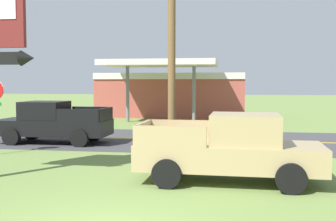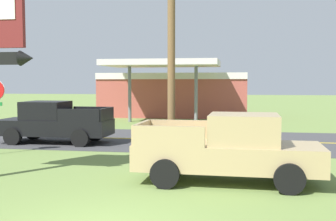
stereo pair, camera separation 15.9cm
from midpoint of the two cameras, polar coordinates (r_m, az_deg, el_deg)
The scene contains 6 objects.
road_asphalt at distance 20.69m, azimuth 2.54°, elevation -4.03°, with size 140.00×8.00×0.02m, color #3D3D3F.
road_centre_line at distance 20.69m, azimuth 2.54°, elevation -4.00°, with size 126.00×0.20×0.01m, color gold.
utility_pole at distance 14.47m, azimuth 0.78°, elevation 11.40°, with size 1.68×0.26×8.95m.
gas_station at distance 35.32m, azimuth 1.01°, elevation 2.38°, with size 12.00×11.50×4.40m.
pickup_tan_parked_on_lawn at distance 12.02m, azimuth 8.79°, elevation -5.21°, with size 5.24×2.32×1.96m.
pickup_black_on_road at distance 20.28m, azimuth -15.07°, elevation -1.61°, with size 5.20×2.24×1.96m.
Camera 2 is at (2.59, -7.33, 2.85)m, focal length 44.72 mm.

